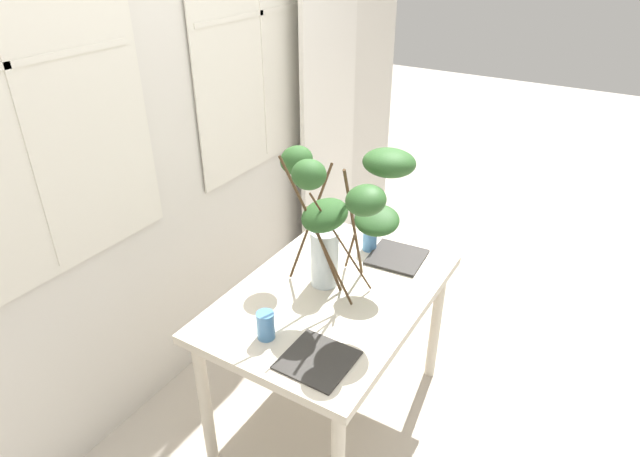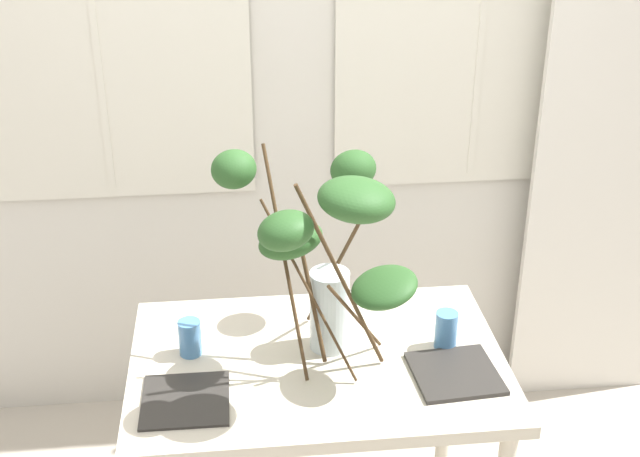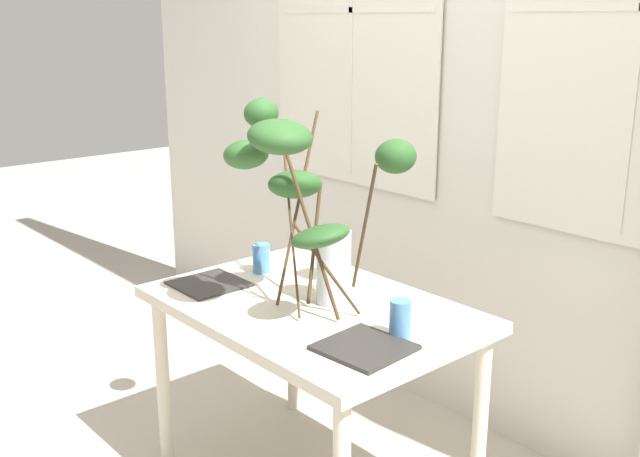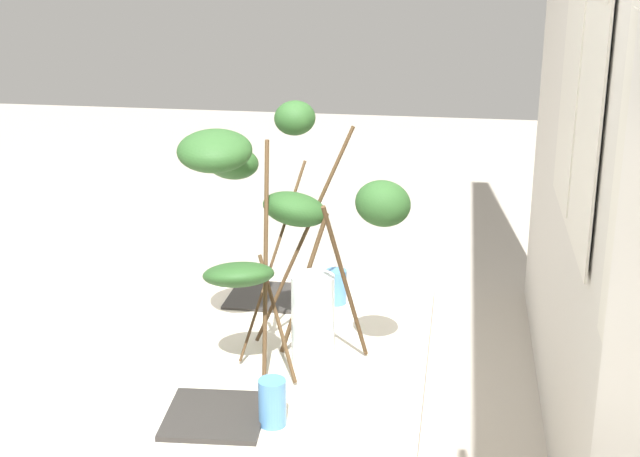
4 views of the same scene
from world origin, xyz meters
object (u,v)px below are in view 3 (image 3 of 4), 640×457
at_px(dining_table, 312,326).
at_px(plate_square_right, 364,347).
at_px(drinking_glass_blue_left, 261,258).
at_px(plate_square_left, 209,284).
at_px(drinking_glass_blue_right, 400,319).
at_px(vase_with_branches, 309,192).

distance_m(dining_table, plate_square_right, 0.42).
height_order(drinking_glass_blue_left, plate_square_left, drinking_glass_blue_left).
height_order(plate_square_left, plate_square_right, plate_square_right).
relative_size(dining_table, drinking_glass_blue_left, 9.96).
distance_m(dining_table, drinking_glass_blue_left, 0.41).
relative_size(dining_table, drinking_glass_blue_right, 9.30).
distance_m(dining_table, vase_with_branches, 0.49).
bearing_deg(drinking_glass_blue_left, vase_with_branches, -13.48).
height_order(dining_table, vase_with_branches, vase_with_branches).
bearing_deg(dining_table, plate_square_right, -18.08).
height_order(vase_with_branches, drinking_glass_blue_left, vase_with_branches).
height_order(drinking_glass_blue_right, plate_square_left, drinking_glass_blue_right).
relative_size(vase_with_branches, drinking_glass_blue_left, 6.18).
bearing_deg(drinking_glass_blue_right, plate_square_left, -166.64).
bearing_deg(drinking_glass_blue_left, plate_square_right, -14.25).
xyz_separation_m(vase_with_branches, plate_square_left, (-0.41, -0.14, -0.40)).
relative_size(dining_table, vase_with_branches, 1.61).
height_order(drinking_glass_blue_left, drinking_glass_blue_right, drinking_glass_blue_right).
relative_size(drinking_glass_blue_left, drinking_glass_blue_right, 0.93).
xyz_separation_m(dining_table, plate_square_left, (-0.39, -0.16, 0.09)).
xyz_separation_m(vase_with_branches, plate_square_right, (0.36, -0.10, -0.39)).
distance_m(vase_with_branches, drinking_glass_blue_left, 0.54).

